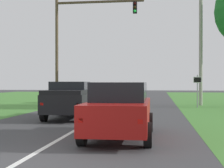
{
  "coord_description": "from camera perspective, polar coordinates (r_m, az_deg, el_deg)",
  "views": [
    {
      "loc": [
        3.19,
        -7.01,
        1.85
      ],
      "look_at": [
        0.15,
        14.7,
        1.74
      ],
      "focal_mm": 53.61,
      "sensor_mm": 36.0,
      "label": 1
    }
  ],
  "objects": [
    {
      "name": "ground_plane",
      "position": [
        18.05,
        -2.27,
        -5.6
      ],
      "size": [
        120.0,
        120.0,
        0.0
      ],
      "primitive_type": "plane",
      "color": "#424244"
    },
    {
      "name": "red_suv_near",
      "position": [
        11.17,
        1.39,
        -4.19
      ],
      "size": [
        2.17,
        4.91,
        1.85
      ],
      "color": "#9E1411",
      "rests_on": "ground_plane"
    },
    {
      "name": "pickup_truck_lead",
      "position": [
        17.25,
        -7.03,
        -2.63
      ],
      "size": [
        2.44,
        5.17,
        1.88
      ],
      "color": "black",
      "rests_on": "ground_plane"
    },
    {
      "name": "traffic_light",
      "position": [
        27.39,
        -6.0,
        8.51
      ],
      "size": [
        7.2,
        0.4,
        8.89
      ],
      "color": "brown",
      "rests_on": "ground_plane"
    },
    {
      "name": "keep_moving_sign",
      "position": [
        25.13,
        14.37,
        -0.46
      ],
      "size": [
        0.6,
        0.09,
        2.38
      ],
      "color": "gray",
      "rests_on": "ground_plane"
    },
    {
      "name": "crossing_suv_far",
      "position": [
        29.86,
        -5.37,
        -1.5
      ],
      "size": [
        4.23,
        2.16,
        1.74
      ],
      "color": "silver",
      "rests_on": "ground_plane"
    },
    {
      "name": "utility_pole_right",
      "position": [
        27.85,
        14.9,
        6.88
      ],
      "size": [
        0.28,
        0.28,
        10.11
      ],
      "primitive_type": "cylinder",
      "color": "#9E998E",
      "rests_on": "ground_plane"
    }
  ]
}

